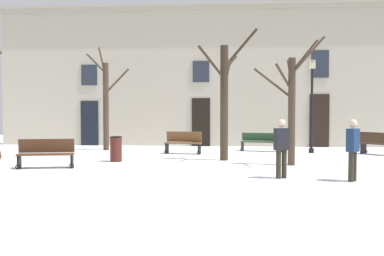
% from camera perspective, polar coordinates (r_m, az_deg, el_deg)
% --- Properties ---
extents(ground_plane, '(33.75, 33.75, 0.00)m').
position_cam_1_polar(ground_plane, '(15.61, -0.59, -4.72)').
color(ground_plane, white).
extents(building_facade, '(21.09, 0.60, 7.11)m').
position_cam_1_polar(building_facade, '(24.20, 1.57, 6.43)').
color(building_facade, '#BCB29E').
rests_on(building_facade, ground).
extents(tree_right_of_center, '(1.76, 1.92, 4.76)m').
position_cam_1_polar(tree_right_of_center, '(22.16, -10.18, 3.05)').
color(tree_right_of_center, '#423326').
rests_on(tree_right_of_center, ground).
extents(tree_center, '(2.15, 2.24, 4.80)m').
position_cam_1_polar(tree_center, '(17.61, 3.89, 3.60)').
color(tree_center, '#382B1E').
rests_on(tree_center, ground).
extents(tree_foreground, '(2.15, 1.89, 4.16)m').
position_cam_1_polar(tree_foreground, '(16.43, 11.75, 2.68)').
color(tree_foreground, '#423326').
rests_on(tree_foreground, ground).
extents(streetlamp, '(0.30, 0.30, 4.02)m').
position_cam_1_polar(streetlamp, '(21.06, 14.06, 3.76)').
color(streetlamp, black).
rests_on(streetlamp, ground).
extents(litter_bin, '(0.45, 0.45, 0.91)m').
position_cam_1_polar(litter_bin, '(17.47, -9.02, -2.47)').
color(litter_bin, '#4C1E19').
rests_on(litter_bin, ground).
extents(bench_facing_shops, '(1.68, 1.63, 0.93)m').
position_cam_1_polar(bench_facing_shops, '(21.03, 21.68, -1.72)').
color(bench_facing_shops, '#3D2819').
rests_on(bench_facing_shops, ground).
extents(bench_back_to_back_right, '(1.84, 0.86, 0.94)m').
position_cam_1_polar(bench_back_to_back_right, '(16.13, -16.96, -2.89)').
color(bench_back_to_back_right, '#51331E').
rests_on(bench_back_to_back_right, ground).
extents(bench_back_to_back_left, '(1.94, 0.82, 0.82)m').
position_cam_1_polar(bench_back_to_back_left, '(21.46, 8.36, -1.60)').
color(bench_back_to_back_left, '#2D4C33').
rests_on(bench_back_to_back_left, ground).
extents(bench_near_lamp, '(1.59, 0.65, 0.93)m').
position_cam_1_polar(bench_near_lamp, '(20.14, -1.03, -1.73)').
color(bench_near_lamp, brown).
rests_on(bench_near_lamp, ground).
extents(person_by_shop_door, '(0.44, 0.36, 1.63)m').
position_cam_1_polar(person_by_shop_door, '(13.39, 10.59, -2.11)').
color(person_by_shop_door, '#2D271E').
rests_on(person_by_shop_door, ground).
extents(person_strolling, '(0.40, 0.44, 1.64)m').
position_cam_1_polar(person_strolling, '(13.31, 18.57, -2.18)').
color(person_strolling, '#2D271E').
rests_on(person_strolling, ground).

